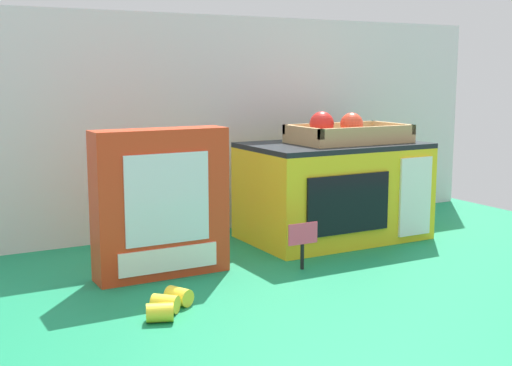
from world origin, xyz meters
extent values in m
plane|color=#147A4C|center=(0.00, 0.00, 0.00)|extent=(1.70, 1.70, 0.00)
cube|color=silver|center=(0.00, 0.29, 0.28)|extent=(1.61, 0.03, 0.56)
cube|color=yellow|center=(0.19, 0.06, 0.11)|extent=(0.43, 0.27, 0.23)
cube|color=black|center=(0.19, 0.06, 0.23)|extent=(0.43, 0.27, 0.01)
cube|color=black|center=(0.13, -0.08, 0.11)|extent=(0.23, 0.01, 0.14)
cube|color=white|center=(0.33, -0.08, 0.11)|extent=(0.10, 0.01, 0.19)
cube|color=tan|center=(0.22, 0.05, 0.25)|extent=(0.28, 0.17, 0.02)
cube|color=tan|center=(0.22, -0.03, 0.27)|extent=(0.28, 0.01, 0.02)
cube|color=tan|center=(0.22, 0.13, 0.27)|extent=(0.28, 0.01, 0.02)
cube|color=tan|center=(0.09, 0.05, 0.27)|extent=(0.01, 0.17, 0.02)
cube|color=tan|center=(0.36, 0.05, 0.27)|extent=(0.01, 0.17, 0.02)
sphere|color=#E04228|center=(0.21, 0.02, 0.29)|extent=(0.06, 0.06, 0.06)
sphere|color=red|center=(0.14, 0.05, 0.29)|extent=(0.06, 0.06, 0.06)
cube|color=red|center=(-0.31, -0.04, 0.15)|extent=(0.27, 0.07, 0.30)
cube|color=silver|center=(-0.31, -0.08, 0.17)|extent=(0.18, 0.00, 0.18)
cube|color=white|center=(-0.31, -0.08, 0.04)|extent=(0.21, 0.00, 0.05)
cylinder|color=black|center=(-0.03, -0.14, 0.03)|extent=(0.01, 0.01, 0.06)
cube|color=#F44C6B|center=(-0.03, -0.14, 0.08)|extent=(0.07, 0.00, 0.05)
cylinder|color=yellow|center=(-0.35, -0.22, 0.02)|extent=(0.05, 0.05, 0.03)
cylinder|color=yellow|center=(-0.38, -0.25, 0.02)|extent=(0.05, 0.05, 0.03)
cylinder|color=yellow|center=(-0.41, -0.29, 0.02)|extent=(0.05, 0.05, 0.03)
camera|label=1|loc=(-0.78, -1.31, 0.41)|focal=47.55mm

